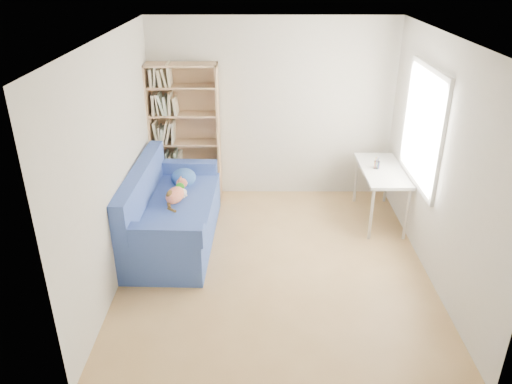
# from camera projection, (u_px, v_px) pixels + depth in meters

# --- Properties ---
(ground) EXTENTS (4.00, 4.00, 0.00)m
(ground) POSITION_uv_depth(u_px,v_px,m) (275.00, 263.00, 5.94)
(ground) COLOR #A47C4A
(ground) RESTS_ON ground
(room_shell) EXTENTS (3.54, 4.04, 2.62)m
(room_shell) POSITION_uv_depth(u_px,v_px,m) (287.00, 131.00, 5.26)
(room_shell) COLOR silver
(room_shell) RESTS_ON ground
(sofa) EXTENTS (1.01, 2.04, 1.00)m
(sofa) POSITION_uv_depth(u_px,v_px,m) (171.00, 214.00, 6.27)
(sofa) COLOR navy
(sofa) RESTS_ON ground
(bookshelf) EXTENTS (1.00, 0.31, 1.99)m
(bookshelf) POSITION_uv_depth(u_px,v_px,m) (185.00, 139.00, 7.20)
(bookshelf) COLOR tan
(bookshelf) RESTS_ON ground
(desk) EXTENTS (0.55, 1.19, 0.75)m
(desk) POSITION_uv_depth(u_px,v_px,m) (382.00, 174.00, 6.66)
(desk) COLOR silver
(desk) RESTS_ON ground
(pen_cup) EXTENTS (0.08, 0.08, 0.16)m
(pen_cup) POSITION_uv_depth(u_px,v_px,m) (377.00, 164.00, 6.62)
(pen_cup) COLOR white
(pen_cup) RESTS_ON desk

